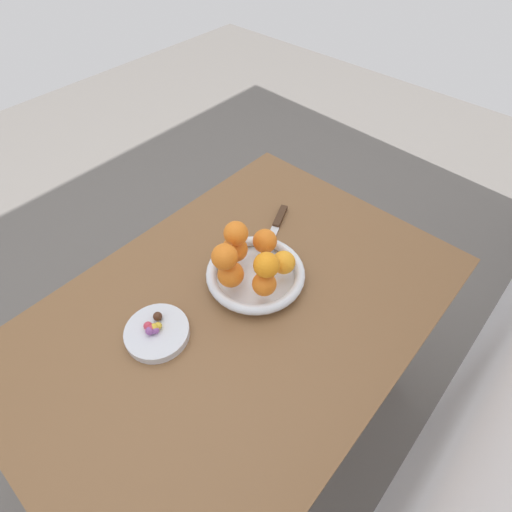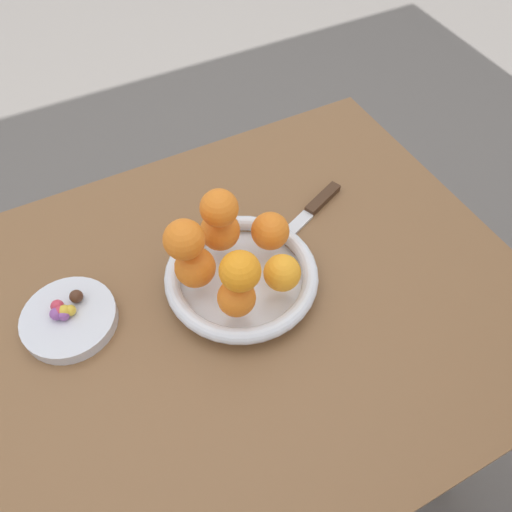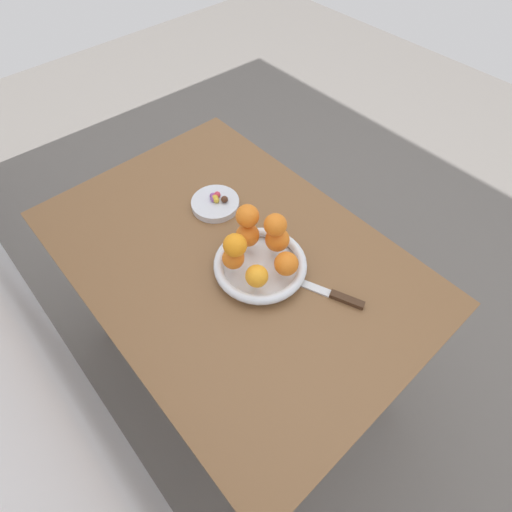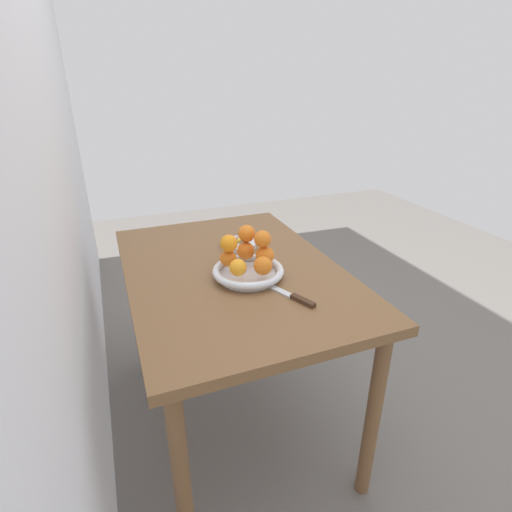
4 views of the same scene
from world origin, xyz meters
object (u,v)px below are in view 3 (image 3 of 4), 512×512
Objects in this scene: candy_ball_1 at (213,196)px; candy_ball_2 at (215,198)px; orange_6 at (275,225)px; candy_ball_3 at (215,197)px; orange_2 at (248,235)px; candy_ball_4 at (225,199)px; orange_5 at (235,245)px; fruit_bowl at (260,265)px; orange_3 at (233,258)px; orange_4 at (257,276)px; orange_1 at (277,239)px; candy_ball_0 at (217,195)px; knife at (324,291)px; candy_ball_6 at (213,199)px; orange_7 at (247,216)px; orange_0 at (286,264)px; candy_ball_5 at (216,200)px; candy_dish at (215,204)px; dining_table at (232,273)px.

candy_ball_1 is 0.01m from candy_ball_2.
orange_6 is 0.29m from candy_ball_3.
orange_2 reaches higher than candy_ball_4.
fruit_bowl is at bearing -116.08° from orange_5.
orange_3 is 1.00× the size of orange_4.
orange_6 is 2.98× the size of candy_ball_3.
orange_1 is 0.25m from candy_ball_4.
candy_ball_0 is 0.45m from knife.
orange_6 is 3.34× the size of candy_ball_6.
orange_5 is 0.28m from candy_ball_4.
fruit_bowl is 13.99× the size of candy_ball_6.
orange_7 reaches higher than orange_5.
orange_4 is at bearing 74.34° from orange_0.
orange_1 reaches higher than fruit_bowl.
orange_7 is 0.22m from candy_ball_5.
orange_4 is at bearing 115.44° from orange_6.
candy_ball_3 is at bearing -31.74° from candy_dish.
orange_4 is (-0.14, 0.03, 0.16)m from dining_table.
candy_ball_2 is 0.03m from candy_ball_4.
candy_ball_5 is 0.01m from candy_ball_6.
orange_1 reaches higher than candy_ball_6.
dining_table is 0.23m from candy_ball_6.
candy_ball_3 is 0.01m from candy_ball_5.
dining_table is 51.65× the size of candy_ball_4.
orange_4 is 0.35m from candy_ball_0.
orange_7 reaches higher than candy_ball_4.
candy_ball_4 is (-0.03, -0.02, 0.00)m from candy_ball_3.
orange_4 is 0.09m from orange_5.
orange_7 is at bearing 169.45° from candy_ball_5.
orange_5 is 0.27m from knife.
dining_table is 61.63× the size of candy_ball_5.
candy_ball_3 is at bearing -26.03° from dining_table.
orange_6 is 0.29m from candy_ball_6.
fruit_bowl is at bearing 167.44° from candy_ball_5.
candy_ball_5 is 0.07× the size of knife.
orange_1 is 3.16× the size of candy_ball_2.
candy_dish is at bearing 2.38° from knife.
candy_dish is at bearing -25.76° from orange_5.
candy_ball_4 is at bearing -17.50° from fruit_bowl.
candy_ball_0 is (0.27, -0.02, -0.10)m from orange_6.
orange_2 is 3.59× the size of candy_ball_5.
orange_1 reaches higher than candy_ball_2.
dining_table is 18.93× the size of orange_3.
orange_5 reaches higher than knife.
orange_1 is at bearing 176.82° from candy_ball_4.
candy_ball_2 is at bearing -10.52° from orange_7.
orange_2 is (0.06, 0.05, -0.00)m from orange_1.
knife is at bearing -165.64° from orange_2.
candy_ball_2 is 1.16× the size of candy_ball_6.
knife is at bearing -153.44° from orange_0.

